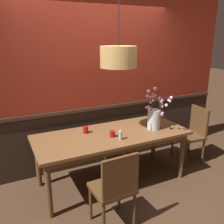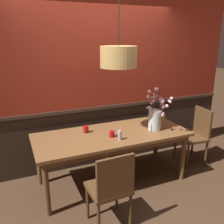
{
  "view_description": "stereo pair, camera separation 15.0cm",
  "coord_description": "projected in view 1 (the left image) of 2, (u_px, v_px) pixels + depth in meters",
  "views": [
    {
      "loc": [
        -1.37,
        -2.82,
        2.05
      ],
      "look_at": [
        0.0,
        0.0,
        1.07
      ],
      "focal_mm": 38.99,
      "sensor_mm": 36.0,
      "label": 1
    },
    {
      "loc": [
        -1.24,
        -2.89,
        2.05
      ],
      "look_at": [
        0.0,
        0.0,
        1.07
      ],
      "focal_mm": 38.99,
      "sensor_mm": 36.0,
      "label": 2
    }
  ],
  "objects": [
    {
      "name": "condiment_bottle",
      "position": [
        121.0,
        135.0,
        3.17
      ],
      "size": [
        0.05,
        0.05,
        0.13
      ],
      "color": "#ADADB2",
      "rests_on": "dining_table"
    },
    {
      "name": "candle_holder_nearer_center",
      "position": [
        86.0,
        130.0,
        3.39
      ],
      "size": [
        0.08,
        0.08,
        0.1
      ],
      "color": "#9E0F14",
      "rests_on": "dining_table"
    },
    {
      "name": "candle_holder_nearer_edge",
      "position": [
        112.0,
        134.0,
        3.26
      ],
      "size": [
        0.08,
        0.08,
        0.08
      ],
      "color": "#9E0F14",
      "rests_on": "dining_table"
    },
    {
      "name": "chair_far_side_left",
      "position": [
        71.0,
        131.0,
        4.06
      ],
      "size": [
        0.43,
        0.4,
        0.97
      ],
      "color": "brown",
      "rests_on": "ground"
    },
    {
      "name": "pendant_lamp",
      "position": [
        118.0,
        57.0,
        3.1
      ],
      "size": [
        0.47,
        0.47,
        1.12
      ],
      "color": "tan"
    },
    {
      "name": "chair_far_side_right",
      "position": [
        109.0,
        126.0,
        4.31
      ],
      "size": [
        0.47,
        0.41,
        0.95
      ],
      "color": "brown",
      "rests_on": "ground"
    },
    {
      "name": "vase_with_blossoms",
      "position": [
        154.0,
        117.0,
        3.51
      ],
      "size": [
        0.36,
        0.5,
        0.59
      ],
      "color": "silver",
      "rests_on": "dining_table"
    },
    {
      "name": "ground_plane",
      "position": [
        112.0,
        181.0,
        3.61
      ],
      "size": [
        24.0,
        24.0,
        0.0
      ],
      "primitive_type": "plane",
      "color": "#4C3321"
    },
    {
      "name": "dining_table",
      "position": [
        112.0,
        139.0,
        3.41
      ],
      "size": [
        2.14,
        0.89,
        0.76
      ],
      "color": "brown",
      "rests_on": "ground"
    },
    {
      "name": "back_wall",
      "position": [
        93.0,
        82.0,
        3.77
      ],
      "size": [
        4.84,
        0.14,
        2.78
      ],
      "color": "#2D2119",
      "rests_on": "ground"
    },
    {
      "name": "chair_head_east_end",
      "position": [
        193.0,
        132.0,
        4.08
      ],
      "size": [
        0.45,
        0.46,
        0.94
      ],
      "color": "brown",
      "rests_on": "ground"
    },
    {
      "name": "chair_near_side_left",
      "position": [
        115.0,
        187.0,
        2.58
      ],
      "size": [
        0.45,
        0.42,
        0.92
      ],
      "color": "brown",
      "rests_on": "ground"
    }
  ]
}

